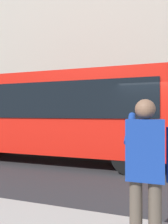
{
  "coord_description": "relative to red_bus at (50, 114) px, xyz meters",
  "views": [
    {
      "loc": [
        0.19,
        6.87,
        1.7
      ],
      "look_at": [
        2.64,
        -0.38,
        1.74
      ],
      "focal_mm": 35.74,
      "sensor_mm": 36.0,
      "label": 1
    }
  ],
  "objects": [
    {
      "name": "red_bus",
      "position": [
        0.0,
        0.0,
        0.0
      ],
      "size": [
        9.05,
        2.54,
        3.08
      ],
      "color": "red",
      "rests_on": "ground_plane"
    },
    {
      "name": "building_facade_far",
      "position": [
        -4.01,
        -6.36,
        4.3
      ],
      "size": [
        28.0,
        1.55,
        12.0
      ],
      "color": "#A89E8E",
      "rests_on": "ground_plane"
    },
    {
      "name": "pedestrian_photographer",
      "position": [
        -3.67,
        4.79,
        -0.54
      ],
      "size": [
        0.53,
        0.52,
        1.7
      ],
      "color": "#4C4238",
      "rests_on": "sidewalk_curb"
    },
    {
      "name": "ground_plane",
      "position": [
        -4.0,
        0.44,
        -1.68
      ],
      "size": [
        60.0,
        60.0,
        0.0
      ],
      "primitive_type": "plane",
      "color": "#2B2B2D"
    }
  ]
}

